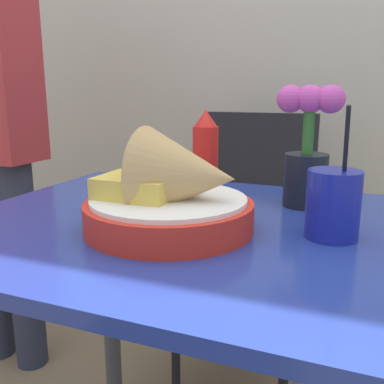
# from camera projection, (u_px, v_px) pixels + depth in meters

# --- Properties ---
(wall_window) EXTENTS (7.00, 0.06, 2.60)m
(wall_window) POSITION_uv_depth(u_px,v_px,m) (306.00, 10.00, 1.66)
(wall_window) COLOR #B7B2A3
(wall_window) RESTS_ON ground_plane
(dining_table) EXTENTS (0.96, 0.71, 0.76)m
(dining_table) POSITION_uv_depth(u_px,v_px,m) (208.00, 287.00, 0.82)
(dining_table) COLOR #233893
(dining_table) RESTS_ON ground_plane
(chair_far_window) EXTENTS (0.40, 0.40, 0.92)m
(chair_far_window) POSITION_uv_depth(u_px,v_px,m) (252.00, 220.00, 1.53)
(chair_far_window) COLOR black
(chair_far_window) RESTS_ON ground_plane
(food_basket) EXTENTS (0.29, 0.29, 0.18)m
(food_basket) POSITION_uv_depth(u_px,v_px,m) (175.00, 196.00, 0.73)
(food_basket) COLOR red
(food_basket) RESTS_ON dining_table
(ketchup_bottle) EXTENTS (0.06, 0.06, 0.20)m
(ketchup_bottle) POSITION_uv_depth(u_px,v_px,m) (205.00, 157.00, 0.94)
(ketchup_bottle) COLOR red
(ketchup_bottle) RESTS_ON dining_table
(drink_cup) EXTENTS (0.09, 0.09, 0.22)m
(drink_cup) POSITION_uv_depth(u_px,v_px,m) (333.00, 206.00, 0.70)
(drink_cup) COLOR #192399
(drink_cup) RESTS_ON dining_table
(flower_vase) EXTENTS (0.13, 0.09, 0.25)m
(flower_vase) POSITION_uv_depth(u_px,v_px,m) (307.00, 150.00, 0.88)
(flower_vase) COLOR black
(flower_vase) RESTS_ON dining_table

